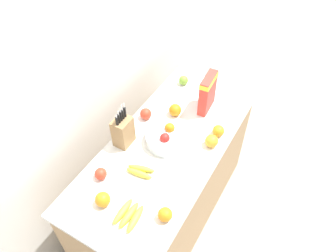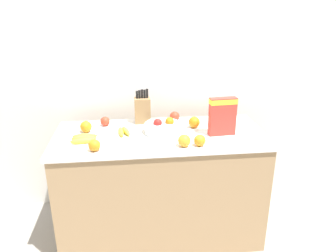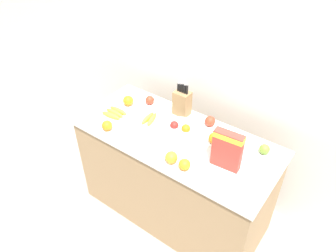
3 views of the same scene
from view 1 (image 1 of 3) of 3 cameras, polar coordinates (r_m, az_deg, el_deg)
ground_plane at (r=2.83m, az=-0.13°, el=-14.80°), size 14.00×14.00×0.00m
wall_back at (r=2.08m, az=-13.80°, el=10.38°), size 9.00×0.06×2.60m
counter at (r=2.46m, az=-0.14°, el=-9.89°), size 1.54×0.68×0.87m
knife_block at (r=2.06m, az=-7.84°, el=-0.87°), size 0.12×0.10×0.31m
cereal_box at (r=2.27m, az=6.92°, el=5.97°), size 0.20×0.08×0.28m
fruit_bowl at (r=2.10m, az=-0.23°, el=-2.06°), size 0.27×0.27×0.12m
banana_bunch_left at (r=1.97m, az=-4.88°, el=-7.79°), size 0.10×0.18×0.04m
banana_bunch_right at (r=1.82m, az=-6.79°, el=-15.13°), size 0.18×0.13×0.04m
apple_middle at (r=1.97m, az=-11.65°, el=-8.16°), size 0.07×0.07×0.07m
apple_near_bananas at (r=2.53m, az=2.71°, el=7.96°), size 0.07×0.07×0.07m
apple_front at (r=2.25m, az=-3.90°, el=2.14°), size 0.08×0.08×0.08m
orange_near_bowl at (r=2.16m, az=8.76°, el=-0.84°), size 0.08×0.08×0.08m
orange_front_center at (r=1.78m, az=-0.50°, el=-15.16°), size 0.08×0.08×0.08m
orange_back_center at (r=1.86m, az=-11.30°, el=-12.43°), size 0.09×0.09×0.09m
orange_by_cereal at (r=2.27m, az=1.24°, el=2.79°), size 0.09×0.09×0.09m
orange_front_left at (r=2.09m, az=7.60°, el=-2.61°), size 0.09×0.09×0.09m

